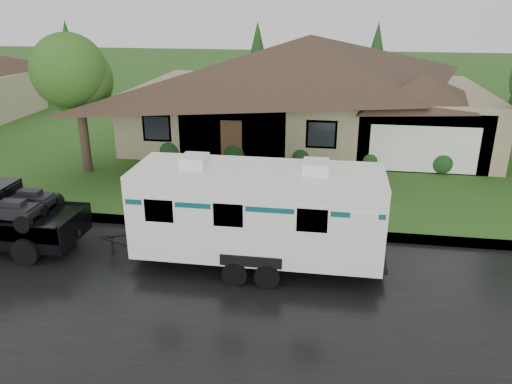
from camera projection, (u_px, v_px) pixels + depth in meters
ground at (213, 260)px, 15.18m from camera, size 140.00×140.00×0.00m
road at (196, 295)px, 13.33m from camera, size 140.00×8.00×0.01m
curb at (228, 227)px, 17.23m from camera, size 140.00×0.50×0.15m
lawn at (273, 135)px, 28.99m from camera, size 140.00×26.00×0.15m
house_main at (315, 77)px, 26.33m from camera, size 19.44×10.80×6.90m
tree_left_green at (77, 78)px, 21.22m from camera, size 3.61×3.61×5.98m
shrub_row at (301, 155)px, 23.24m from camera, size 13.60×1.00×1.00m
travel_trailer at (258, 211)px, 14.24m from camera, size 7.40×2.60×3.32m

